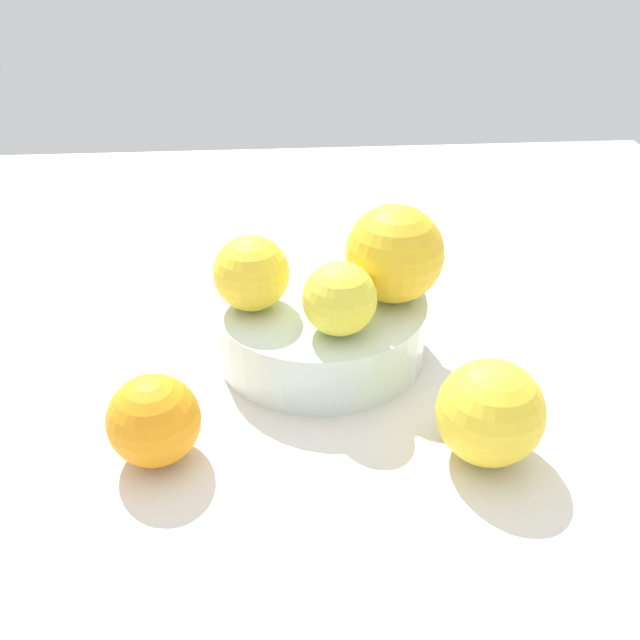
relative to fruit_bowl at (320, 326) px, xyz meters
The scene contains 7 objects.
ground_plane 3.62cm from the fruit_bowl, ahead, with size 110.00×110.00×2.00cm, color silver.
fruit_bowl is the anchor object (origin of this frame).
orange_in_bowl_0 7.86cm from the fruit_bowl, 166.42° to the right, with size 6.09×6.09×6.09cm, color yellow.
orange_in_bowl_1 8.52cm from the fruit_bowl, 96.80° to the left, with size 6.53×6.53×6.53cm, color yellow.
orange_in_bowl_2 9.61cm from the fruit_bowl, 93.09° to the right, with size 8.56×8.56×8.56cm, color yellow.
orange_loose_0 18.50cm from the fruit_bowl, 134.48° to the left, with size 6.96×6.96×6.96cm, color orange.
orange_loose_1 18.53cm from the fruit_bowl, 141.43° to the right, with size 8.04×8.04×8.04cm, color yellow.
Camera 1 is at (-53.19, 3.77, 37.96)cm, focal length 39.63 mm.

